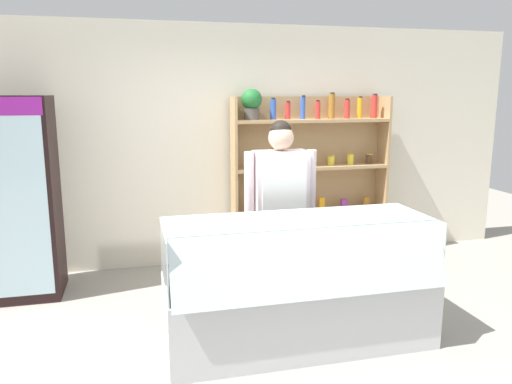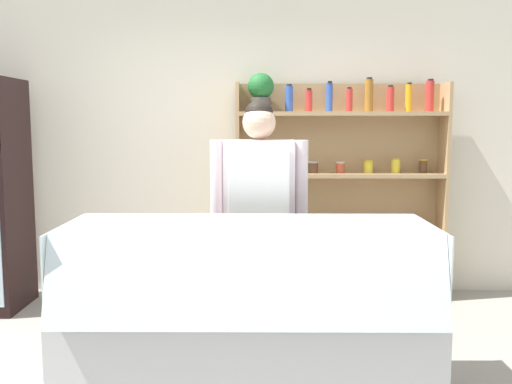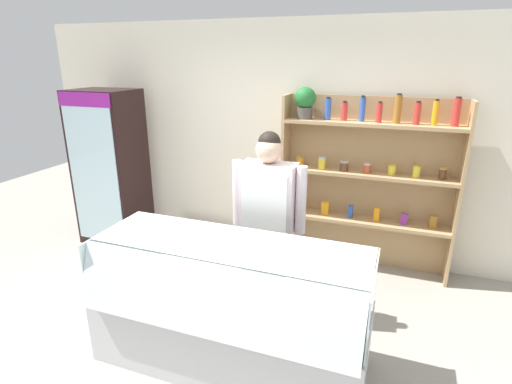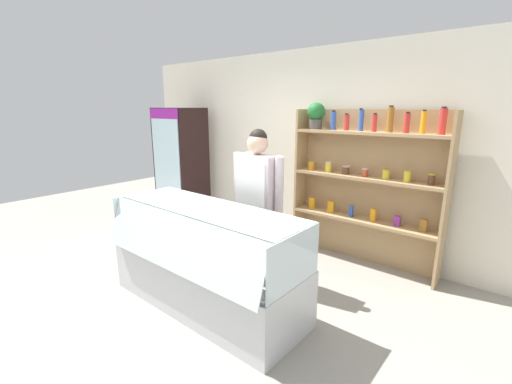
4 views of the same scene
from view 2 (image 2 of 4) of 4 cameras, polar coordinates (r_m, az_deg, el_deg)
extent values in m
cube|color=silver|center=(5.28, -0.60, 4.62)|extent=(6.80, 0.10, 2.70)
cube|color=tan|center=(5.23, 8.20, 0.18)|extent=(1.84, 0.02, 1.91)
cube|color=tan|center=(5.05, -1.80, 0.00)|extent=(0.03, 0.28, 1.91)
cube|color=tan|center=(5.29, 18.15, -0.02)|extent=(0.03, 0.28, 1.91)
cube|color=tan|center=(5.15, 8.34, -4.23)|extent=(1.78, 0.28, 0.04)
cube|color=tan|center=(5.08, 8.45, 1.70)|extent=(1.78, 0.28, 0.04)
cube|color=tan|center=(5.06, 8.55, 7.74)|extent=(1.78, 0.28, 0.04)
cylinder|color=#4C4742|center=(5.01, 0.49, 8.74)|extent=(0.17, 0.17, 0.12)
sphere|color=#20692D|center=(5.02, 0.49, 10.55)|extent=(0.23, 0.23, 0.23)
cylinder|color=#3356B2|center=(5.02, 3.33, 9.28)|extent=(0.07, 0.07, 0.22)
cylinder|color=black|center=(5.02, 3.34, 10.63)|extent=(0.04, 0.04, 0.02)
cylinder|color=red|center=(5.04, 5.30, 9.06)|extent=(0.06, 0.06, 0.19)
cylinder|color=black|center=(5.03, 5.33, 10.22)|extent=(0.04, 0.04, 0.02)
cylinder|color=#3356B2|center=(5.07, 7.34, 9.36)|extent=(0.06, 0.06, 0.25)
cylinder|color=black|center=(5.06, 7.40, 10.86)|extent=(0.04, 0.04, 0.02)
cylinder|color=red|center=(5.07, 9.30, 9.03)|extent=(0.06, 0.06, 0.19)
cylinder|color=black|center=(5.07, 9.32, 10.22)|extent=(0.04, 0.04, 0.02)
cylinder|color=#9E6623|center=(5.11, 11.22, 9.44)|extent=(0.07, 0.07, 0.28)
cylinder|color=black|center=(5.11, 11.28, 11.09)|extent=(0.05, 0.05, 0.02)
cylinder|color=red|center=(5.13, 13.28, 9.00)|extent=(0.07, 0.07, 0.21)
cylinder|color=black|center=(5.14, 13.31, 10.26)|extent=(0.04, 0.04, 0.02)
cylinder|color=orange|center=(5.19, 15.03, 9.06)|extent=(0.06, 0.06, 0.23)
cylinder|color=black|center=(5.18, 15.10, 10.44)|extent=(0.04, 0.04, 0.02)
cylinder|color=red|center=(5.24, 16.97, 9.13)|extent=(0.07, 0.07, 0.26)
cylinder|color=black|center=(5.23, 17.07, 10.67)|extent=(0.05, 0.05, 0.02)
cylinder|color=orange|center=(5.01, 0.13, 2.45)|extent=(0.08, 0.08, 0.09)
cylinder|color=gold|center=(5.02, 0.13, 3.05)|extent=(0.09, 0.09, 0.01)
cylinder|color=yellow|center=(5.02, 2.98, 2.57)|extent=(0.08, 0.08, 0.11)
cylinder|color=silver|center=(5.02, 2.98, 3.30)|extent=(0.08, 0.08, 0.01)
cylinder|color=brown|center=(5.03, 5.72, 2.41)|extent=(0.09, 0.09, 0.09)
cylinder|color=silver|center=(5.04, 5.72, 2.98)|extent=(0.09, 0.09, 0.01)
cylinder|color=#BF4C2D|center=(5.07, 8.42, 2.39)|extent=(0.08, 0.08, 0.09)
cylinder|color=silver|center=(5.07, 8.43, 2.94)|extent=(0.08, 0.08, 0.01)
cylinder|color=yellow|center=(5.12, 11.18, 2.47)|extent=(0.08, 0.08, 0.10)
cylinder|color=gold|center=(5.11, 11.21, 3.11)|extent=(0.08, 0.08, 0.01)
cylinder|color=yellow|center=(5.16, 13.81, 2.51)|extent=(0.08, 0.08, 0.12)
cylinder|color=gold|center=(5.16, 13.82, 3.22)|extent=(0.08, 0.08, 0.01)
cylinder|color=brown|center=(5.24, 16.35, 2.45)|extent=(0.07, 0.07, 0.11)
cylinder|color=gold|center=(5.22, 16.42, 3.09)|extent=(0.07, 0.07, 0.01)
cube|color=orange|center=(5.09, 0.43, -3.25)|extent=(0.08, 0.04, 0.15)
cube|color=orange|center=(5.09, 3.62, -3.26)|extent=(0.08, 0.05, 0.14)
cube|color=#3356B2|center=(5.12, 6.79, -3.28)|extent=(0.05, 0.04, 0.14)
cube|color=orange|center=(5.16, 9.92, -3.19)|extent=(0.06, 0.04, 0.15)
cube|color=purple|center=(5.21, 12.99, -3.31)|extent=(0.07, 0.04, 0.12)
cube|color=#9E6623|center=(5.28, 15.99, -3.19)|extent=(0.07, 0.05, 0.14)
cube|color=silver|center=(3.38, -0.81, -15.44)|extent=(2.07, 0.76, 0.55)
cube|color=white|center=(3.28, -0.81, -10.66)|extent=(2.01, 0.70, 0.03)
cube|color=silver|center=(2.88, -0.97, -8.92)|extent=(2.03, 0.16, 0.47)
cube|color=silver|center=(3.22, -0.81, -3.09)|extent=(2.03, 0.60, 0.01)
cube|color=silver|center=(3.40, -18.44, -6.79)|extent=(0.01, 0.72, 0.45)
cube|color=silver|center=(3.36, 17.02, -6.90)|extent=(0.01, 0.72, 0.45)
cube|color=tan|center=(3.47, -14.86, -9.20)|extent=(0.17, 0.14, 0.05)
cube|color=white|center=(3.26, -15.92, -10.28)|extent=(0.05, 0.03, 0.02)
cube|color=tan|center=(3.41, -10.29, -9.38)|extent=(0.16, 0.11, 0.05)
cube|color=white|center=(3.20, -11.05, -10.50)|extent=(0.05, 0.03, 0.02)
cube|color=beige|center=(3.37, -5.58, -9.42)|extent=(0.16, 0.12, 0.06)
cube|color=white|center=(3.15, -6.01, -10.65)|extent=(0.05, 0.03, 0.02)
cube|color=tan|center=(3.35, -0.78, -9.56)|extent=(0.16, 0.12, 0.05)
cube|color=white|center=(3.14, -0.87, -10.71)|extent=(0.05, 0.03, 0.02)
cube|color=beige|center=(3.36, 4.03, -9.59)|extent=(0.16, 0.11, 0.04)
cube|color=white|center=(3.14, 4.29, -10.70)|extent=(0.05, 0.03, 0.02)
cube|color=beige|center=(3.39, 8.79, -9.43)|extent=(0.16, 0.13, 0.05)
cube|color=white|center=(3.17, 9.39, -10.59)|extent=(0.05, 0.03, 0.02)
cube|color=tan|center=(3.44, 13.43, -9.37)|extent=(0.16, 0.11, 0.04)
cube|color=white|center=(3.23, 14.35, -10.42)|extent=(0.05, 0.03, 0.02)
cylinder|color=#A35B4C|center=(3.28, -16.15, -9.38)|extent=(0.21, 0.18, 0.14)
cylinder|color=tan|center=(3.22, -12.35, -9.50)|extent=(0.18, 0.16, 0.15)
cylinder|color=tan|center=(3.18, -8.42, -9.92)|extent=(0.18, 0.13, 0.11)
cylinder|color=white|center=(3.18, 8.59, -8.79)|extent=(0.07, 0.07, 0.23)
cylinder|color=white|center=(3.20, 10.37, -8.93)|extent=(0.07, 0.07, 0.21)
cylinder|color=#383D51|center=(4.02, -1.21, -9.94)|extent=(0.13, 0.13, 0.79)
cylinder|color=#383D51|center=(4.02, 1.81, -9.94)|extent=(0.13, 0.13, 0.79)
cube|color=silver|center=(3.87, 0.31, 0.37)|extent=(0.47, 0.24, 0.65)
cube|color=white|center=(3.80, 0.30, -5.09)|extent=(0.40, 0.01, 1.22)
cylinder|color=silver|center=(3.88, -3.94, 0.85)|extent=(0.09, 0.09, 0.59)
cylinder|color=silver|center=(3.87, 4.56, 0.85)|extent=(0.09, 0.09, 0.59)
sphere|color=#D8AD8E|center=(3.84, 0.31, 6.97)|extent=(0.22, 0.22, 0.22)
sphere|color=black|center=(3.85, 0.31, 7.80)|extent=(0.19, 0.19, 0.19)
camera|label=1|loc=(1.38, -106.79, 14.61)|focal=35.00mm
camera|label=3|loc=(1.47, 56.58, 34.02)|focal=28.00mm
camera|label=4|loc=(2.54, 66.46, 11.24)|focal=24.00mm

